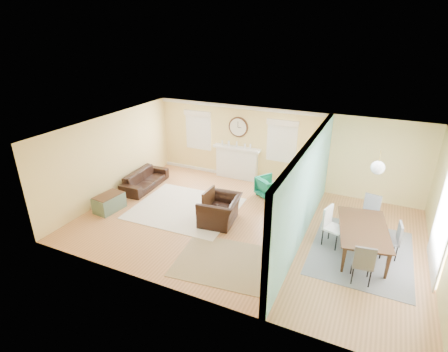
{
  "coord_description": "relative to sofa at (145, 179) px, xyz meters",
  "views": [
    {
      "loc": [
        2.93,
        -7.73,
        5.01
      ],
      "look_at": [
        -0.8,
        0.3,
        1.2
      ],
      "focal_mm": 28.0,
      "sensor_mm": 36.0,
      "label": 1
    }
  ],
  "objects": [
    {
      "name": "floor",
      "position": [
        3.99,
        -0.87,
        -0.28
      ],
      "size": [
        9.0,
        9.0,
        0.0
      ],
      "primitive_type": "plane",
      "color": "#AA6D41",
      "rests_on": "ground"
    },
    {
      "name": "wall_back",
      "position": [
        3.99,
        2.13,
        1.02
      ],
      "size": [
        9.0,
        0.02,
        2.6
      ],
      "primitive_type": "cube",
      "color": "#EDD479",
      "rests_on": "ground"
    },
    {
      "name": "wall_front",
      "position": [
        3.99,
        -3.87,
        1.02
      ],
      "size": [
        9.0,
        0.02,
        2.6
      ],
      "primitive_type": "cube",
      "color": "#EDD479",
      "rests_on": "ground"
    },
    {
      "name": "wall_left",
      "position": [
        -0.51,
        -0.87,
        1.02
      ],
      "size": [
        0.02,
        6.0,
        2.6
      ],
      "primitive_type": "cube",
      "color": "#EDD479",
      "rests_on": "ground"
    },
    {
      "name": "wall_right",
      "position": [
        8.49,
        -0.87,
        1.02
      ],
      "size": [
        0.02,
        6.0,
        2.6
      ],
      "primitive_type": "cube",
      "color": "#EDD479",
      "rests_on": "ground"
    },
    {
      "name": "ceiling",
      "position": [
        3.99,
        -0.87,
        2.32
      ],
      "size": [
        9.0,
        6.0,
        0.02
      ],
      "primitive_type": "cube",
      "color": "white",
      "rests_on": "wall_back"
    },
    {
      "name": "partition",
      "position": [
        5.51,
        -0.59,
        1.08
      ],
      "size": [
        0.17,
        6.0,
        2.6
      ],
      "color": "#EDD479",
      "rests_on": "ground"
    },
    {
      "name": "fireplace",
      "position": [
        2.49,
        2.01,
        0.32
      ],
      "size": [
        1.7,
        0.3,
        1.17
      ],
      "color": "white",
      "rests_on": "ground"
    },
    {
      "name": "wall_clock",
      "position": [
        2.49,
        2.1,
        1.57
      ],
      "size": [
        0.7,
        0.07,
        0.7
      ],
      "color": "#4D2B18",
      "rests_on": "wall_back"
    },
    {
      "name": "window_left",
      "position": [
        0.94,
        2.08,
        1.38
      ],
      "size": [
        1.05,
        0.13,
        1.42
      ],
      "color": "white",
      "rests_on": "wall_back"
    },
    {
      "name": "window_right",
      "position": [
        4.04,
        2.08,
        1.38
      ],
      "size": [
        1.05,
        0.13,
        1.42
      ],
      "color": "white",
      "rests_on": "wall_back"
    },
    {
      "name": "french_doors",
      "position": [
        8.45,
        -0.87,
        0.82
      ],
      "size": [
        0.06,
        1.7,
        2.2
      ],
      "color": "white",
      "rests_on": "ground"
    },
    {
      "name": "pendant",
      "position": [
        6.99,
        -0.87,
        1.92
      ],
      "size": [
        0.3,
        0.3,
        0.55
      ],
      "color": "gold",
      "rests_on": "ceiling"
    },
    {
      "name": "rug_cream",
      "position": [
        2.01,
        -0.75,
        -0.27
      ],
      "size": [
        3.05,
        2.67,
        0.02
      ],
      "primitive_type": "cube",
      "rotation": [
        0.0,
        0.0,
        0.03
      ],
      "color": "#F1E4D0",
      "rests_on": "floor"
    },
    {
      "name": "rug_jute",
      "position": [
        4.13,
        -2.6,
        -0.27
      ],
      "size": [
        2.36,
        2.02,
        0.01
      ],
      "primitive_type": "cube",
      "rotation": [
        0.0,
        0.0,
        0.12
      ],
      "color": "tan",
      "rests_on": "floor"
    },
    {
      "name": "rug_grey",
      "position": [
        6.98,
        -0.88,
        -0.27
      ],
      "size": [
        2.27,
        2.83,
        0.01
      ],
      "primitive_type": "cube",
      "color": "slate",
      "rests_on": "floor"
    },
    {
      "name": "sofa",
      "position": [
        0.0,
        0.0,
        0.0
      ],
      "size": [
        0.87,
        1.96,
        0.56
      ],
      "primitive_type": "imported",
      "rotation": [
        0.0,
        0.0,
        1.63
      ],
      "color": "black",
      "rests_on": "floor"
    },
    {
      "name": "eames_chair",
      "position": [
        3.28,
        -1.02,
        0.09
      ],
      "size": [
        1.14,
        1.26,
        0.74
      ],
      "primitive_type": "imported",
      "rotation": [
        0.0,
        0.0,
        -1.44
      ],
      "color": "black",
      "rests_on": "floor"
    },
    {
      "name": "green_chair",
      "position": [
        4.01,
        1.09,
        0.04
      ],
      "size": [
        0.97,
        0.97,
        0.64
      ],
      "primitive_type": "imported",
      "rotation": [
        0.0,
        0.0,
        2.54
      ],
      "color": "#146644",
      "rests_on": "floor"
    },
    {
      "name": "trunk",
      "position": [
        0.03,
        -1.77,
        -0.03
      ],
      "size": [
        0.6,
        0.9,
        0.5
      ],
      "color": "slate",
      "rests_on": "floor"
    },
    {
      "name": "credenza",
      "position": [
        5.15,
        0.38,
        0.12
      ],
      "size": [
        0.47,
        1.39,
        0.8
      ],
      "color": "#A57A4A",
      "rests_on": "floor"
    },
    {
      "name": "tv",
      "position": [
        5.13,
        0.38,
        0.85
      ],
      "size": [
        0.18,
        1.15,
        0.66
      ],
      "primitive_type": "imported",
      "rotation": [
        0.0,
        0.0,
        1.59
      ],
      "color": "black",
      "rests_on": "credenza"
    },
    {
      "name": "garden_stool",
      "position": [
        5.08,
        -0.64,
        -0.01
      ],
      "size": [
        0.37,
        0.37,
        0.54
      ],
      "primitive_type": "cylinder",
      "color": "white",
      "rests_on": "floor"
    },
    {
      "name": "potted_plant",
      "position": [
        5.08,
        -0.64,
        0.49
      ],
      "size": [
        0.54,
        0.52,
        0.47
      ],
      "primitive_type": "imported",
      "rotation": [
        0.0,
        0.0,
        0.49
      ],
      "color": "#337F33",
      "rests_on": "garden_stool"
    },
    {
      "name": "dining_table",
      "position": [
        6.98,
        -0.88,
        0.06
      ],
      "size": [
        1.4,
        2.1,
        0.68
      ],
      "primitive_type": "imported",
      "rotation": [
        0.0,
        0.0,
        1.74
      ],
      "color": "#4D2B18",
      "rests_on": "floor"
    },
    {
      "name": "dining_chair_n",
      "position": [
        7.0,
        0.31,
        0.28
      ],
      "size": [
        0.49,
        0.49,
        0.95
      ],
      "color": "slate",
      "rests_on": "floor"
    },
    {
      "name": "dining_chair_s",
      "position": [
        7.03,
        -1.96,
        0.28
      ],
      "size": [
        0.48,
        0.48,
        0.95
      ],
      "color": "slate",
      "rests_on": "floor"
    },
    {
      "name": "dining_chair_w",
      "position": [
        6.28,
        -0.85,
        0.31
      ],
      "size": [
        0.56,
        0.56,
        1.01
      ],
      "color": "white",
      "rests_on": "floor"
    },
    {
      "name": "dining_chair_e",
      "position": [
        7.53,
        -0.78,
        0.25
      ],
      "size": [
        0.45,
        0.45,
        0.91
      ],
      "color": "slate",
      "rests_on": "floor"
    }
  ]
}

